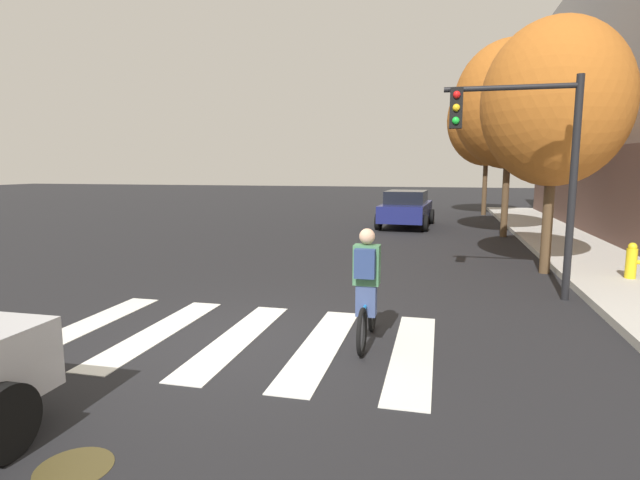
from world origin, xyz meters
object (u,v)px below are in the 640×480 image
at_px(sedan_mid, 406,208).
at_px(fire_hydrant, 632,261).
at_px(street_tree_mid, 510,105).
at_px(manhole_cover, 74,468).
at_px(traffic_light_near, 528,149).
at_px(street_tree_near, 555,103).
at_px(street_tree_far, 488,120).
at_px(cyclist, 367,288).

bearing_deg(sedan_mid, fire_hydrant, -60.75).
distance_m(sedan_mid, street_tree_mid, 5.88).
height_order(sedan_mid, fire_hydrant, sedan_mid).
xyz_separation_m(manhole_cover, fire_hydrant, (6.98, 8.54, 0.53)).
relative_size(traffic_light_near, street_tree_near, 0.71).
height_order(street_tree_near, street_tree_mid, street_tree_mid).
xyz_separation_m(traffic_light_near, street_tree_mid, (0.72, 9.05, 1.86)).
xyz_separation_m(street_tree_mid, street_tree_far, (-0.03, 8.73, 0.25)).
relative_size(sedan_mid, street_tree_mid, 0.66).
distance_m(cyclist, street_tree_far, 21.78).
distance_m(manhole_cover, street_tree_near, 11.59).
bearing_deg(fire_hydrant, street_tree_near, 150.02).
xyz_separation_m(sedan_mid, street_tree_near, (3.90, -8.85, 3.18)).
bearing_deg(street_tree_mid, fire_hydrant, -76.61).
xyz_separation_m(cyclist, street_tree_near, (3.45, 5.92, 3.14)).
bearing_deg(traffic_light_near, manhole_cover, -123.18).
height_order(manhole_cover, fire_hydrant, fire_hydrant).
height_order(manhole_cover, street_tree_mid, street_tree_mid).
height_order(cyclist, street_tree_mid, street_tree_mid).
bearing_deg(street_tree_near, cyclist, -120.29).
xyz_separation_m(manhole_cover, traffic_light_near, (4.50, 6.89, 2.86)).
distance_m(sedan_mid, street_tree_near, 10.18).
relative_size(cyclist, fire_hydrant, 2.19).
bearing_deg(manhole_cover, sedan_mid, 85.23).
bearing_deg(street_tree_mid, street_tree_near, -88.19).
xyz_separation_m(street_tree_near, street_tree_mid, (-0.21, 6.50, 0.74)).
bearing_deg(cyclist, sedan_mid, 91.74).
bearing_deg(street_tree_mid, street_tree_far, 90.19).
relative_size(traffic_light_near, street_tree_far, 0.57).
xyz_separation_m(traffic_light_near, street_tree_near, (0.93, 2.55, 1.12)).
relative_size(manhole_cover, street_tree_near, 0.11).
relative_size(manhole_cover, sedan_mid, 0.14).
bearing_deg(street_tree_mid, cyclist, -104.67).
bearing_deg(street_tree_near, traffic_light_near, -109.96).
height_order(traffic_light_near, street_tree_near, street_tree_near).
xyz_separation_m(cyclist, traffic_light_near, (2.53, 3.37, 2.02)).
bearing_deg(street_tree_far, street_tree_near, -89.12).
xyz_separation_m(manhole_cover, street_tree_far, (5.19, 24.66, 4.97)).
bearing_deg(street_tree_near, sedan_mid, 113.80).
bearing_deg(street_tree_mid, sedan_mid, 147.54).
height_order(sedan_mid, cyclist, cyclist).
relative_size(sedan_mid, fire_hydrant, 5.88).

